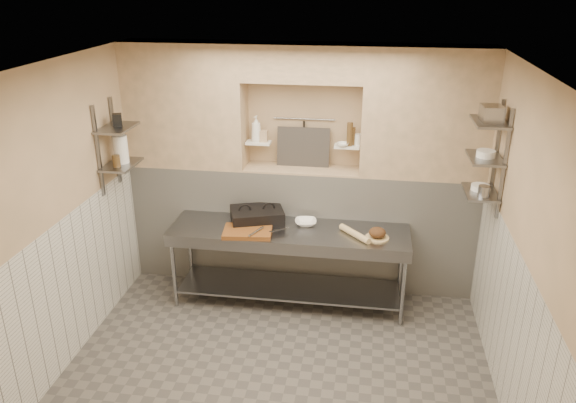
% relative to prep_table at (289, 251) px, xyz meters
% --- Properties ---
extents(floor, '(4.00, 3.90, 0.10)m').
position_rel_prep_table_xyz_m(floor, '(0.07, -1.18, -0.69)').
color(floor, '#57534D').
rests_on(floor, ground).
extents(ceiling, '(4.00, 3.90, 0.10)m').
position_rel_prep_table_xyz_m(ceiling, '(0.07, -1.18, 2.21)').
color(ceiling, silver).
rests_on(ceiling, ground).
extents(wall_left, '(0.10, 3.90, 2.80)m').
position_rel_prep_table_xyz_m(wall_left, '(-1.98, -1.18, 0.76)').
color(wall_left, tan).
rests_on(wall_left, ground).
extents(wall_right, '(0.10, 3.90, 2.80)m').
position_rel_prep_table_xyz_m(wall_right, '(2.12, -1.18, 0.76)').
color(wall_right, tan).
rests_on(wall_right, ground).
extents(wall_back, '(4.00, 0.10, 2.80)m').
position_rel_prep_table_xyz_m(wall_back, '(0.07, 0.82, 0.76)').
color(wall_back, tan).
rests_on(wall_back, ground).
extents(wall_front, '(4.00, 0.10, 2.80)m').
position_rel_prep_table_xyz_m(wall_front, '(0.07, -3.18, 0.76)').
color(wall_front, tan).
rests_on(wall_front, ground).
extents(backwall_lower, '(4.00, 0.40, 1.40)m').
position_rel_prep_table_xyz_m(backwall_lower, '(0.07, 0.57, 0.06)').
color(backwall_lower, silver).
rests_on(backwall_lower, floor).
extents(alcove_sill, '(1.30, 0.40, 0.02)m').
position_rel_prep_table_xyz_m(alcove_sill, '(0.07, 0.57, 0.77)').
color(alcove_sill, tan).
rests_on(alcove_sill, backwall_lower).
extents(backwall_pillar_left, '(1.35, 0.40, 1.40)m').
position_rel_prep_table_xyz_m(backwall_pillar_left, '(-1.26, 0.57, 1.46)').
color(backwall_pillar_left, tan).
rests_on(backwall_pillar_left, backwall_lower).
extents(backwall_pillar_right, '(1.35, 0.40, 1.40)m').
position_rel_prep_table_xyz_m(backwall_pillar_right, '(1.39, 0.57, 1.46)').
color(backwall_pillar_right, tan).
rests_on(backwall_pillar_right, backwall_lower).
extents(backwall_header, '(1.30, 0.40, 0.40)m').
position_rel_prep_table_xyz_m(backwall_header, '(0.07, 0.57, 1.96)').
color(backwall_header, tan).
rests_on(backwall_header, backwall_lower).
extents(wainscot_left, '(0.02, 3.90, 1.40)m').
position_rel_prep_table_xyz_m(wainscot_left, '(-1.92, -1.18, 0.06)').
color(wainscot_left, silver).
rests_on(wainscot_left, floor).
extents(wainscot_right, '(0.02, 3.90, 1.40)m').
position_rel_prep_table_xyz_m(wainscot_right, '(2.06, -1.18, 0.06)').
color(wainscot_right, silver).
rests_on(wainscot_right, floor).
extents(alcove_shelf_left, '(0.28, 0.16, 0.02)m').
position_rel_prep_table_xyz_m(alcove_shelf_left, '(-0.43, 0.57, 1.06)').
color(alcove_shelf_left, white).
rests_on(alcove_shelf_left, backwall_lower).
extents(alcove_shelf_right, '(0.28, 0.16, 0.02)m').
position_rel_prep_table_xyz_m(alcove_shelf_right, '(0.57, 0.57, 1.06)').
color(alcove_shelf_right, white).
rests_on(alcove_shelf_right, backwall_lower).
extents(utensil_rail, '(0.70, 0.02, 0.02)m').
position_rel_prep_table_xyz_m(utensil_rail, '(0.07, 0.74, 1.31)').
color(utensil_rail, gray).
rests_on(utensil_rail, wall_back).
extents(hanging_steel, '(0.02, 0.02, 0.30)m').
position_rel_prep_table_xyz_m(hanging_steel, '(0.07, 0.72, 1.14)').
color(hanging_steel, black).
rests_on(hanging_steel, utensil_rail).
extents(splash_panel, '(0.60, 0.08, 0.45)m').
position_rel_prep_table_xyz_m(splash_panel, '(0.07, 0.67, 1.00)').
color(splash_panel, '#383330').
rests_on(splash_panel, alcove_sill).
extents(shelf_rail_left_a, '(0.03, 0.03, 0.95)m').
position_rel_prep_table_xyz_m(shelf_rail_left_a, '(-1.91, 0.07, 1.16)').
color(shelf_rail_left_a, slate).
rests_on(shelf_rail_left_a, wall_left).
extents(shelf_rail_left_b, '(0.03, 0.03, 0.95)m').
position_rel_prep_table_xyz_m(shelf_rail_left_b, '(-1.91, -0.33, 1.16)').
color(shelf_rail_left_b, slate).
rests_on(shelf_rail_left_b, wall_left).
extents(wall_shelf_left_lower, '(0.30, 0.50, 0.02)m').
position_rel_prep_table_xyz_m(wall_shelf_left_lower, '(-1.77, -0.13, 0.96)').
color(wall_shelf_left_lower, slate).
rests_on(wall_shelf_left_lower, wall_left).
extents(wall_shelf_left_upper, '(0.30, 0.50, 0.03)m').
position_rel_prep_table_xyz_m(wall_shelf_left_upper, '(-1.77, -0.13, 1.36)').
color(wall_shelf_left_upper, slate).
rests_on(wall_shelf_left_upper, wall_left).
extents(shelf_rail_right_a, '(0.03, 0.03, 1.05)m').
position_rel_prep_table_xyz_m(shelf_rail_right_a, '(2.04, 0.07, 1.21)').
color(shelf_rail_right_a, slate).
rests_on(shelf_rail_right_a, wall_right).
extents(shelf_rail_right_b, '(0.03, 0.03, 1.05)m').
position_rel_prep_table_xyz_m(shelf_rail_right_b, '(2.04, -0.33, 1.21)').
color(shelf_rail_right_b, slate).
rests_on(shelf_rail_right_b, wall_right).
extents(wall_shelf_right_lower, '(0.30, 0.50, 0.02)m').
position_rel_prep_table_xyz_m(wall_shelf_right_lower, '(1.91, -0.13, 0.86)').
color(wall_shelf_right_lower, slate).
rests_on(wall_shelf_right_lower, wall_right).
extents(wall_shelf_right_mid, '(0.30, 0.50, 0.02)m').
position_rel_prep_table_xyz_m(wall_shelf_right_mid, '(1.91, -0.13, 1.21)').
color(wall_shelf_right_mid, slate).
rests_on(wall_shelf_right_mid, wall_right).
extents(wall_shelf_right_upper, '(0.30, 0.50, 0.03)m').
position_rel_prep_table_xyz_m(wall_shelf_right_upper, '(1.91, -0.13, 1.56)').
color(wall_shelf_right_upper, slate).
rests_on(wall_shelf_right_upper, wall_right).
extents(prep_table, '(2.60, 0.70, 0.90)m').
position_rel_prep_table_xyz_m(prep_table, '(0.00, 0.00, 0.00)').
color(prep_table, gray).
rests_on(prep_table, floor).
extents(panini_press, '(0.67, 0.57, 0.15)m').
position_rel_prep_table_xyz_m(panini_press, '(-0.38, 0.15, 0.33)').
color(panini_press, black).
rests_on(panini_press, prep_table).
extents(cutting_board, '(0.55, 0.41, 0.05)m').
position_rel_prep_table_xyz_m(cutting_board, '(-0.42, -0.15, 0.28)').
color(cutting_board, brown).
rests_on(cutting_board, prep_table).
extents(knife_blade, '(0.20, 0.16, 0.01)m').
position_rel_prep_table_xyz_m(knife_blade, '(-0.09, -0.11, 0.31)').
color(knife_blade, gray).
rests_on(knife_blade, cutting_board).
extents(tongs, '(0.12, 0.25, 0.02)m').
position_rel_prep_table_xyz_m(tongs, '(-0.32, -0.21, 0.31)').
color(tongs, gray).
rests_on(tongs, cutting_board).
extents(mixing_bowl, '(0.27, 0.27, 0.06)m').
position_rel_prep_table_xyz_m(mixing_bowl, '(0.16, 0.16, 0.29)').
color(mixing_bowl, white).
rests_on(mixing_bowl, prep_table).
extents(rolling_pin, '(0.35, 0.38, 0.07)m').
position_rel_prep_table_xyz_m(rolling_pin, '(0.71, -0.06, 0.29)').
color(rolling_pin, '#D2B682').
rests_on(rolling_pin, prep_table).
extents(bread_board, '(0.25, 0.25, 0.01)m').
position_rel_prep_table_xyz_m(bread_board, '(0.94, -0.07, 0.26)').
color(bread_board, '#D2B682').
rests_on(bread_board, prep_table).
extents(bread_loaf, '(0.18, 0.18, 0.11)m').
position_rel_prep_table_xyz_m(bread_loaf, '(0.94, -0.07, 0.33)').
color(bread_loaf, '#4C2D19').
rests_on(bread_loaf, bread_board).
extents(bottle_soap, '(0.14, 0.14, 0.29)m').
position_rel_prep_table_xyz_m(bottle_soap, '(-0.46, 0.57, 1.22)').
color(bottle_soap, white).
rests_on(bottle_soap, alcove_shelf_left).
extents(jar_alcove, '(0.08, 0.08, 0.13)m').
position_rel_prep_table_xyz_m(jar_alcove, '(-0.37, 0.58, 1.13)').
color(jar_alcove, tan).
rests_on(jar_alcove, alcove_shelf_left).
extents(bowl_alcove, '(0.16, 0.16, 0.04)m').
position_rel_prep_table_xyz_m(bowl_alcove, '(0.52, 0.51, 1.09)').
color(bowl_alcove, white).
rests_on(bowl_alcove, alcove_shelf_right).
extents(condiment_a, '(0.05, 0.05, 0.20)m').
position_rel_prep_table_xyz_m(condiment_a, '(0.62, 0.59, 1.17)').
color(condiment_a, '#4A341A').
rests_on(condiment_a, alcove_shelf_right).
extents(condiment_b, '(0.06, 0.06, 0.26)m').
position_rel_prep_table_xyz_m(condiment_b, '(0.59, 0.56, 1.20)').
color(condiment_b, '#4A341A').
rests_on(condiment_b, alcove_shelf_right).
extents(condiment_c, '(0.07, 0.07, 0.13)m').
position_rel_prep_table_xyz_m(condiment_c, '(0.68, 0.60, 1.13)').
color(condiment_c, white).
rests_on(condiment_c, alcove_shelf_right).
extents(jug_left, '(0.15, 0.15, 0.30)m').
position_rel_prep_table_xyz_m(jug_left, '(-1.77, -0.10, 1.12)').
color(jug_left, white).
rests_on(jug_left, wall_shelf_left_lower).
extents(jar_left, '(0.08, 0.08, 0.12)m').
position_rel_prep_table_xyz_m(jar_left, '(-1.77, -0.24, 1.03)').
color(jar_left, '#4A341A').
rests_on(jar_left, wall_shelf_left_lower).
extents(box_left_upper, '(0.12, 0.12, 0.13)m').
position_rel_prep_table_xyz_m(box_left_upper, '(-1.77, -0.10, 1.43)').
color(box_left_upper, black).
rests_on(box_left_upper, wall_shelf_left_upper).
extents(bowl_right, '(0.18, 0.18, 0.05)m').
position_rel_prep_table_xyz_m(bowl_right, '(1.91, -0.10, 0.90)').
color(bowl_right, white).
rests_on(bowl_right, wall_shelf_right_lower).
extents(canister_right, '(0.11, 0.11, 0.11)m').
position_rel_prep_table_xyz_m(canister_right, '(1.91, -0.29, 0.93)').
color(canister_right, gray).
rests_on(canister_right, wall_shelf_right_lower).
extents(bowl_right_mid, '(0.18, 0.18, 0.06)m').
position_rel_prep_table_xyz_m(bowl_right_mid, '(1.91, -0.14, 1.25)').
color(bowl_right_mid, white).
rests_on(bowl_right_mid, wall_shelf_right_mid).
extents(basket_right, '(0.20, 0.24, 0.15)m').
position_rel_prep_table_xyz_m(basket_right, '(1.91, -0.15, 1.64)').
color(basket_right, gray).
rests_on(basket_right, wall_shelf_right_upper).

